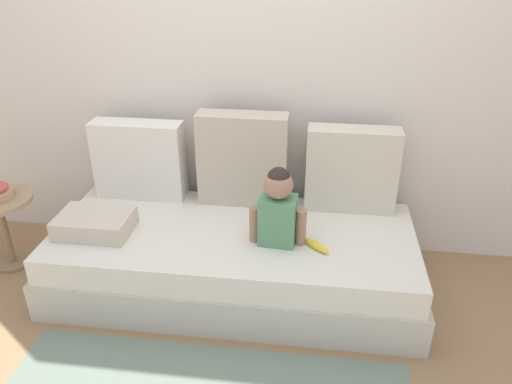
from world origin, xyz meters
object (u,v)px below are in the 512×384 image
object	(u,v)px
toddler	(278,207)
side_table	(1,214)
throw_pillow_center	(243,159)
banana	(317,246)
throw_pillow_right	(351,170)
couch	(234,259)
throw_pillow_left	(139,160)
folded_blanket	(95,223)

from	to	relation	value
toddler	side_table	distance (m)	1.70
toddler	side_table	world-z (taller)	toddler
throw_pillow_center	banana	world-z (taller)	throw_pillow_center
toddler	banana	distance (m)	0.29
throw_pillow_right	toddler	world-z (taller)	throw_pillow_right
couch	throw_pillow_center	xyz separation A→B (m)	(0.00, 0.35, 0.48)
throw_pillow_left	throw_pillow_center	size ratio (longest dim) A/B	0.98
toddler	folded_blanket	xyz separation A→B (m)	(-1.01, -0.03, -0.16)
folded_blanket	banana	bearing A→B (deg)	-0.61
throw_pillow_left	folded_blanket	size ratio (longest dim) A/B	1.38
throw_pillow_right	side_table	size ratio (longest dim) A/B	1.12
throw_pillow_center	folded_blanket	world-z (taller)	throw_pillow_center
throw_pillow_center	folded_blanket	xyz separation A→B (m)	(-0.76, -0.46, -0.23)
couch	throw_pillow_left	world-z (taller)	throw_pillow_left
couch	toddler	xyz separation A→B (m)	(0.25, -0.08, 0.41)
couch	toddler	distance (m)	0.49
toddler	folded_blanket	size ratio (longest dim) A/B	1.09
throw_pillow_left	throw_pillow_right	world-z (taller)	throw_pillow_right
banana	throw_pillow_center	bearing A→B (deg)	134.30
throw_pillow_center	toddler	xyz separation A→B (m)	(0.25, -0.43, -0.07)
couch	throw_pillow_right	bearing A→B (deg)	28.60
banana	side_table	size ratio (longest dim) A/B	0.36
toddler	folded_blanket	world-z (taller)	toddler
side_table	couch	bearing A→B (deg)	-1.56
throw_pillow_center	side_table	xyz separation A→B (m)	(-1.43, -0.31, -0.30)
throw_pillow_right	toddler	distance (m)	0.59
folded_blanket	side_table	xyz separation A→B (m)	(-0.67, 0.15, -0.07)
throw_pillow_left	throw_pillow_right	distance (m)	1.29
throw_pillow_left	banana	size ratio (longest dim) A/B	3.25
throw_pillow_center	throw_pillow_right	bearing A→B (deg)	0.00
couch	banana	bearing A→B (deg)	-15.13
couch	side_table	distance (m)	1.44
toddler	banana	xyz separation A→B (m)	(0.21, -0.04, -0.19)
throw_pillow_right	folded_blanket	size ratio (longest dim) A/B	1.32
couch	throw_pillow_right	distance (m)	0.86
throw_pillow_center	throw_pillow_right	distance (m)	0.64
throw_pillow_right	banana	world-z (taller)	throw_pillow_right
throw_pillow_left	folded_blanket	distance (m)	0.51
throw_pillow_left	throw_pillow_right	bearing A→B (deg)	0.00
throw_pillow_left	side_table	size ratio (longest dim) A/B	1.17
throw_pillow_right	throw_pillow_center	bearing A→B (deg)	180.00
throw_pillow_left	throw_pillow_center	xyz separation A→B (m)	(0.64, 0.00, 0.04)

